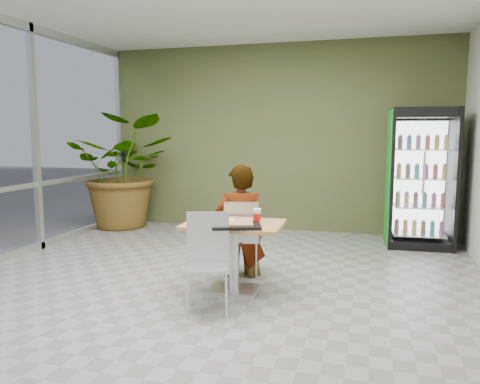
% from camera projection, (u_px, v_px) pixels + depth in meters
% --- Properties ---
extents(ground, '(7.00, 7.00, 0.00)m').
position_uv_depth(ground, '(207.00, 294.00, 4.94)').
color(ground, gray).
rests_on(ground, ground).
extents(room_envelope, '(6.00, 7.00, 3.20)m').
position_uv_depth(room_envelope, '(205.00, 142.00, 4.74)').
color(room_envelope, beige).
rests_on(room_envelope, ground).
extents(dining_table, '(1.05, 0.75, 0.75)m').
position_uv_depth(dining_table, '(234.00, 243.00, 4.95)').
color(dining_table, tan).
rests_on(dining_table, ground).
extents(chair_far, '(0.49, 0.49, 0.90)m').
position_uv_depth(chair_far, '(242.00, 232.00, 5.50)').
color(chair_far, silver).
rests_on(chair_far, ground).
extents(chair_near, '(0.52, 0.52, 0.93)m').
position_uv_depth(chair_near, '(208.00, 253.00, 4.48)').
color(chair_near, silver).
rests_on(chair_near, ground).
extents(seated_woman, '(0.68, 0.53, 1.63)m').
position_uv_depth(seated_woman, '(241.00, 233.00, 5.55)').
color(seated_woman, black).
rests_on(seated_woman, ground).
extents(pizza_plate, '(0.32, 0.26, 0.03)m').
position_uv_depth(pizza_plate, '(228.00, 219.00, 5.04)').
color(pizza_plate, white).
rests_on(pizza_plate, dining_table).
extents(soda_cup, '(0.09, 0.09, 0.15)m').
position_uv_depth(soda_cup, '(257.00, 216.00, 4.89)').
color(soda_cup, white).
rests_on(soda_cup, dining_table).
extents(napkin_stack, '(0.20, 0.20, 0.02)m').
position_uv_depth(napkin_stack, '(207.00, 223.00, 4.84)').
color(napkin_stack, white).
rests_on(napkin_stack, dining_table).
extents(cafeteria_tray, '(0.56, 0.48, 0.03)m').
position_uv_depth(cafeteria_tray, '(236.00, 226.00, 4.69)').
color(cafeteria_tray, black).
rests_on(cafeteria_tray, dining_table).
extents(beverage_fridge, '(0.97, 0.77, 2.05)m').
position_uv_depth(beverage_fridge, '(421.00, 178.00, 6.90)').
color(beverage_fridge, black).
rests_on(beverage_fridge, ground).
extents(potted_plant, '(2.17, 2.00, 2.01)m').
position_uv_depth(potted_plant, '(125.00, 171.00, 8.36)').
color(potted_plant, '#275A24').
rests_on(potted_plant, ground).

